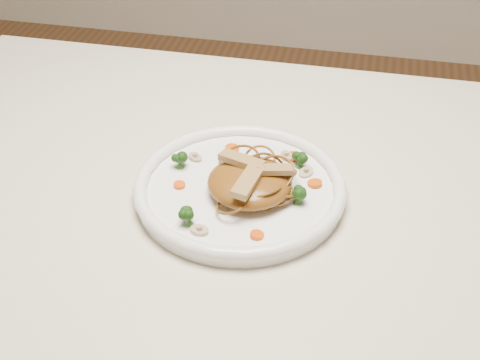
# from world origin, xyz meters

# --- Properties ---
(table) EXTENTS (1.20, 0.80, 0.75)m
(table) POSITION_xyz_m (0.00, 0.00, 0.65)
(table) COLOR beige
(table) RESTS_ON ground
(plate) EXTENTS (0.37, 0.37, 0.02)m
(plate) POSITION_xyz_m (0.01, -0.03, 0.76)
(plate) COLOR white
(plate) RESTS_ON table
(noodle_mound) EXTENTS (0.14, 0.14, 0.04)m
(noodle_mound) POSITION_xyz_m (0.03, -0.04, 0.78)
(noodle_mound) COLOR brown
(noodle_mound) RESTS_ON plate
(chicken_a) EXTENTS (0.06, 0.04, 0.01)m
(chicken_a) POSITION_xyz_m (0.05, -0.03, 0.81)
(chicken_a) COLOR tan
(chicken_a) RESTS_ON noodle_mound
(chicken_b) EXTENTS (0.07, 0.04, 0.01)m
(chicken_b) POSITION_xyz_m (0.01, -0.02, 0.81)
(chicken_b) COLOR tan
(chicken_b) RESTS_ON noodle_mound
(chicken_c) EXTENTS (0.04, 0.08, 0.01)m
(chicken_c) POSITION_xyz_m (0.03, -0.06, 0.81)
(chicken_c) COLOR tan
(chicken_c) RESTS_ON noodle_mound
(broccoli_0) EXTENTS (0.03, 0.03, 0.03)m
(broccoli_0) POSITION_xyz_m (0.09, 0.04, 0.78)
(broccoli_0) COLOR #173C0C
(broccoli_0) RESTS_ON plate
(broccoli_1) EXTENTS (0.04, 0.04, 0.03)m
(broccoli_1) POSITION_xyz_m (-0.09, 0.00, 0.78)
(broccoli_1) COLOR #173C0C
(broccoli_1) RESTS_ON plate
(broccoli_2) EXTENTS (0.03, 0.03, 0.03)m
(broccoli_2) POSITION_xyz_m (-0.04, -0.12, 0.78)
(broccoli_2) COLOR #173C0C
(broccoli_2) RESTS_ON plate
(broccoli_3) EXTENTS (0.03, 0.03, 0.03)m
(broccoli_3) POSITION_xyz_m (0.10, -0.04, 0.78)
(broccoli_3) COLOR #173C0C
(broccoli_3) RESTS_ON plate
(carrot_0) EXTENTS (0.03, 0.03, 0.00)m
(carrot_0) POSITION_xyz_m (0.07, 0.06, 0.77)
(carrot_0) COLOR #E24B08
(carrot_0) RESTS_ON plate
(carrot_1) EXTENTS (0.02, 0.02, 0.00)m
(carrot_1) POSITION_xyz_m (-0.08, -0.04, 0.77)
(carrot_1) COLOR #E24B08
(carrot_1) RESTS_ON plate
(carrot_2) EXTENTS (0.02, 0.02, 0.00)m
(carrot_2) POSITION_xyz_m (0.11, 0.00, 0.77)
(carrot_2) COLOR #E24B08
(carrot_2) RESTS_ON plate
(carrot_3) EXTENTS (0.02, 0.02, 0.00)m
(carrot_3) POSITION_xyz_m (-0.02, 0.06, 0.77)
(carrot_3) COLOR #E24B08
(carrot_3) RESTS_ON plate
(carrot_4) EXTENTS (0.02, 0.02, 0.00)m
(carrot_4) POSITION_xyz_m (0.05, -0.13, 0.77)
(carrot_4) COLOR #E24B08
(carrot_4) RESTS_ON plate
(mushroom_0) EXTENTS (0.03, 0.03, 0.01)m
(mushroom_0) POSITION_xyz_m (-0.02, -0.13, 0.77)
(mushroom_0) COLOR beige
(mushroom_0) RESTS_ON plate
(mushroom_1) EXTENTS (0.03, 0.03, 0.01)m
(mushroom_1) POSITION_xyz_m (0.10, 0.02, 0.77)
(mushroom_1) COLOR beige
(mushroom_1) RESTS_ON plate
(mushroom_2) EXTENTS (0.03, 0.03, 0.01)m
(mushroom_2) POSITION_xyz_m (-0.07, 0.03, 0.77)
(mushroom_2) COLOR beige
(mushroom_2) RESTS_ON plate
(mushroom_3) EXTENTS (0.03, 0.03, 0.01)m
(mushroom_3) POSITION_xyz_m (0.06, 0.06, 0.77)
(mushroom_3) COLOR beige
(mushroom_3) RESTS_ON plate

